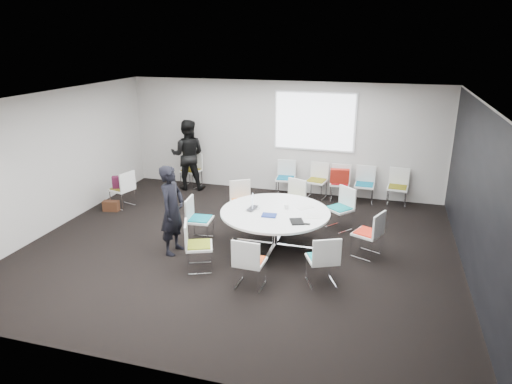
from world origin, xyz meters
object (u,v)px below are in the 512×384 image
(chair_ring_d, at_px, (243,209))
(chair_back_d, at_px, (364,192))
(chair_ring_c, at_px, (292,208))
(brown_bag, at_px, (111,206))
(chair_person_back, at_px, (192,177))
(chair_ring_b, at_px, (339,216))
(person_main, at_px, (172,210))
(chair_ring_f, at_px, (199,255))
(chair_back_c, at_px, (340,190))
(laptop, at_px, (254,209))
(person_back, at_px, (188,155))
(chair_ring_g, at_px, (250,272))
(chair_ring_e, at_px, (200,228))
(chair_ring_h, at_px, (322,269))
(conference_table, at_px, (275,222))
(chair_back_a, at_px, (285,185))
(chair_spare_left, at_px, (123,196))
(chair_ring_a, at_px, (367,242))
(chair_back_e, at_px, (397,195))
(cup, at_px, (286,207))
(chair_back_b, at_px, (316,187))
(maroon_bag, at_px, (121,182))

(chair_ring_d, bearing_deg, chair_back_d, -174.79)
(chair_ring_c, distance_m, brown_bag, 4.15)
(chair_person_back, bearing_deg, chair_ring_b, 169.23)
(chair_ring_c, relative_size, person_main, 0.53)
(chair_ring_d, bearing_deg, chair_ring_f, 55.56)
(chair_back_c, distance_m, laptop, 3.25)
(chair_ring_f, height_order, person_back, person_back)
(chair_ring_d, bearing_deg, chair_ring_c, 168.69)
(person_main, bearing_deg, chair_ring_g, -111.49)
(chair_ring_e, xyz_separation_m, chair_ring_h, (2.54, -1.00, 0.00))
(conference_table, height_order, chair_back_d, chair_back_d)
(chair_ring_d, bearing_deg, person_back, -73.44)
(chair_back_a, height_order, chair_spare_left, same)
(chair_back_a, bearing_deg, chair_ring_c, 102.60)
(chair_ring_a, relative_size, person_main, 0.53)
(chair_ring_f, relative_size, laptop, 2.74)
(chair_ring_f, height_order, chair_ring_g, same)
(chair_ring_a, height_order, chair_ring_f, same)
(chair_ring_c, relative_size, chair_back_e, 1.00)
(chair_ring_g, relative_size, cup, 9.78)
(chair_ring_h, bearing_deg, chair_ring_b, 64.17)
(chair_ring_a, height_order, chair_back_a, same)
(chair_ring_f, bearing_deg, chair_ring_g, 49.99)
(chair_ring_c, height_order, person_main, person_main)
(chair_ring_d, distance_m, chair_person_back, 2.80)
(conference_table, height_order, chair_back_b, chair_back_b)
(chair_ring_g, bearing_deg, chair_ring_f, 164.71)
(chair_ring_e, bearing_deg, chair_spare_left, -121.98)
(chair_ring_a, distance_m, person_back, 5.48)
(chair_ring_f, xyz_separation_m, chair_back_d, (2.52, 4.17, 0.00))
(chair_ring_b, height_order, chair_ring_h, same)
(chair_ring_d, distance_m, chair_back_c, 2.66)
(chair_ring_d, bearing_deg, chair_ring_b, 151.83)
(chair_back_b, bearing_deg, chair_ring_f, 82.23)
(brown_bag, bearing_deg, laptop, -12.53)
(chair_ring_a, distance_m, chair_back_d, 2.87)
(conference_table, distance_m, brown_bag, 4.17)
(chair_ring_d, relative_size, cup, 9.78)
(chair_ring_a, height_order, chair_ring_h, same)
(chair_ring_c, relative_size, chair_ring_e, 1.00)
(chair_ring_b, height_order, person_back, person_back)
(chair_ring_d, height_order, chair_ring_e, same)
(chair_ring_c, distance_m, maroon_bag, 3.99)
(conference_table, bearing_deg, maroon_bag, 164.49)
(chair_ring_g, height_order, chair_back_d, same)
(chair_ring_c, distance_m, person_back, 3.39)
(chair_ring_h, height_order, chair_back_e, same)
(conference_table, relative_size, chair_ring_d, 2.32)
(person_main, height_order, maroon_bag, person_main)
(person_back, distance_m, brown_bag, 2.40)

